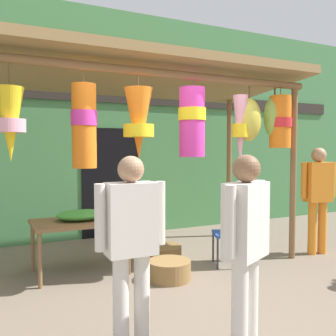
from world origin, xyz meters
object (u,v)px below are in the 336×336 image
(passerby_at_right, at_px, (246,239))
(vendor_in_orange, at_px, (318,191))
(folding_chair, at_px, (234,229))
(wicker_basket_spare, at_px, (163,254))
(flower_heap_on_table, at_px, (83,215))
(customer_foreground, at_px, (131,237))
(display_table, at_px, (80,226))
(wicker_basket_by_table, at_px, (169,270))

(passerby_at_right, bearing_deg, vendor_in_orange, 32.99)
(folding_chair, relative_size, wicker_basket_spare, 1.55)
(flower_heap_on_table, distance_m, vendor_in_orange, 3.54)
(flower_heap_on_table, relative_size, customer_foreground, 0.42)
(flower_heap_on_table, height_order, customer_foreground, customer_foreground)
(customer_foreground, bearing_deg, wicker_basket_spare, 58.38)
(display_table, xyz_separation_m, passerby_at_right, (0.70, -2.54, 0.31))
(wicker_basket_spare, relative_size, customer_foreground, 0.35)
(flower_heap_on_table, bearing_deg, passerby_at_right, -75.71)
(customer_foreground, bearing_deg, flower_heap_on_table, 87.04)
(customer_foreground, distance_m, passerby_at_right, 0.91)
(display_table, relative_size, vendor_in_orange, 0.73)
(wicker_basket_spare, height_order, vendor_in_orange, vendor_in_orange)
(customer_foreground, xyz_separation_m, passerby_at_right, (0.76, -0.49, 0.01))
(wicker_basket_spare, bearing_deg, flower_heap_on_table, 176.30)
(wicker_basket_by_table, distance_m, vendor_in_orange, 2.70)
(vendor_in_orange, bearing_deg, customer_foreground, -159.58)
(wicker_basket_spare, bearing_deg, wicker_basket_by_table, -109.12)
(folding_chair, bearing_deg, flower_heap_on_table, 161.87)
(display_table, distance_m, customer_foreground, 2.07)
(folding_chair, bearing_deg, customer_foreground, -145.14)
(flower_heap_on_table, distance_m, passerby_at_right, 2.65)
(display_table, distance_m, folding_chair, 2.10)
(flower_heap_on_table, xyz_separation_m, folding_chair, (1.95, -0.64, -0.26))
(folding_chair, distance_m, vendor_in_orange, 1.57)
(folding_chair, relative_size, passerby_at_right, 0.53)
(wicker_basket_by_table, bearing_deg, wicker_basket_spare, 70.88)
(wicker_basket_by_table, distance_m, wicker_basket_spare, 0.74)
(folding_chair, height_order, wicker_basket_by_table, folding_chair)
(folding_chair, distance_m, wicker_basket_by_table, 1.14)
(display_table, distance_m, passerby_at_right, 2.66)
(folding_chair, relative_size, customer_foreground, 0.53)
(wicker_basket_by_table, bearing_deg, flower_heap_on_table, 138.91)
(wicker_basket_by_table, relative_size, customer_foreground, 0.34)
(vendor_in_orange, distance_m, customer_foreground, 3.80)
(flower_heap_on_table, relative_size, passerby_at_right, 0.42)
(display_table, relative_size, wicker_basket_spare, 2.20)
(customer_foreground, bearing_deg, vendor_in_orange, 20.42)
(display_table, xyz_separation_m, flower_heap_on_table, (0.05, 0.02, 0.14))
(wicker_basket_by_table, height_order, passerby_at_right, passerby_at_right)
(customer_foreground, bearing_deg, wicker_basket_by_table, 52.78)
(folding_chair, bearing_deg, vendor_in_orange, -4.22)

